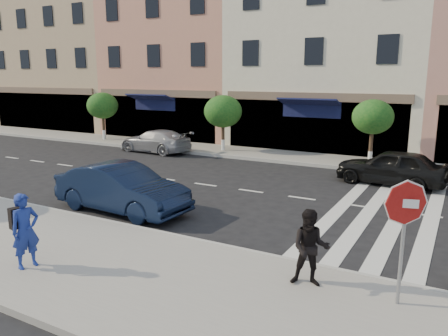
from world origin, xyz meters
TOP-DOWN VIEW (x-y plane):
  - ground at (0.00, 0.00)m, footprint 120.00×120.00m
  - sidewalk_near at (0.00, -3.75)m, footprint 60.00×4.50m
  - sidewalk_far at (0.00, 11.00)m, footprint 60.00×3.00m
  - building_west_far at (-22.00, 17.00)m, footprint 12.00×9.00m
  - building_west_mid at (-11.00, 17.00)m, footprint 10.00×9.00m
  - building_centre at (-0.50, 17.00)m, footprint 11.00×9.00m
  - street_tree_wa at (-14.00, 10.80)m, footprint 2.00×2.00m
  - street_tree_wb at (-5.00, 10.80)m, footprint 2.10×2.10m
  - street_tree_c at (3.00, 10.80)m, footprint 1.90×1.90m
  - stop_sign at (6.05, -2.44)m, footprint 0.80×0.25m
  - photographer at (-1.24, -4.66)m, footprint 0.53×0.68m
  - walker at (4.40, -2.50)m, footprint 0.89×0.78m
  - car_near_mid at (-2.50, -0.26)m, footprint 4.67×1.83m
  - car_far_left at (-8.45, 9.10)m, footprint 4.52×2.11m
  - car_far_mid at (4.42, 7.60)m, footprint 4.34×2.09m

SIDE VIEW (x-z plane):
  - ground at x=0.00m, z-range 0.00..0.00m
  - sidewalk_near at x=0.00m, z-range 0.00..0.15m
  - sidewalk_far at x=0.00m, z-range 0.00..0.15m
  - car_far_left at x=-8.45m, z-range 0.00..1.28m
  - car_far_mid at x=4.42m, z-range 0.00..1.43m
  - car_near_mid at x=-2.50m, z-range 0.00..1.51m
  - walker at x=4.40m, z-range 0.15..1.71m
  - photographer at x=-1.24m, z-range 0.15..1.80m
  - stop_sign at x=6.05m, z-range 0.69..3.03m
  - street_tree_wb at x=-5.00m, z-range 0.78..3.84m
  - street_tree_wa at x=-14.00m, z-range 0.81..3.86m
  - street_tree_c at x=3.00m, z-range 0.84..3.87m
  - building_centre at x=-0.50m, z-range 0.00..11.00m
  - building_west_far at x=-22.00m, z-range 0.00..12.00m
  - building_west_mid at x=-11.00m, z-range 0.00..14.00m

